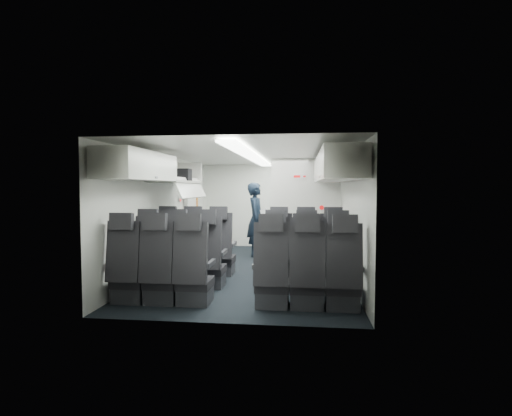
% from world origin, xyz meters
% --- Properties ---
extents(cabin_shell, '(3.41, 6.01, 2.16)m').
position_xyz_m(cabin_shell, '(0.00, 0.00, 1.12)').
color(cabin_shell, black).
rests_on(cabin_shell, ground).
extents(seat_row_front, '(3.33, 0.56, 1.24)m').
position_xyz_m(seat_row_front, '(-0.00, -0.53, 0.40)').
color(seat_row_front, black).
rests_on(seat_row_front, cabin_shell).
extents(seat_row_mid, '(3.33, 0.56, 1.24)m').
position_xyz_m(seat_row_mid, '(-0.00, -1.43, 0.40)').
color(seat_row_mid, black).
rests_on(seat_row_mid, cabin_shell).
extents(seat_row_rear, '(3.33, 0.56, 1.24)m').
position_xyz_m(seat_row_rear, '(-0.00, -2.33, 0.40)').
color(seat_row_rear, black).
rests_on(seat_row_rear, cabin_shell).
extents(overhead_bin_left_rear, '(0.53, 1.80, 0.40)m').
position_xyz_m(overhead_bin_left_rear, '(-1.40, -2.00, 1.86)').
color(overhead_bin_left_rear, silver).
rests_on(overhead_bin_left_rear, cabin_shell).
extents(overhead_bin_left_front_open, '(0.64, 1.70, 0.72)m').
position_xyz_m(overhead_bin_left_front_open, '(-1.44, -0.25, 1.74)').
color(overhead_bin_left_front_open, '#9E9E93').
rests_on(overhead_bin_left_front_open, cabin_shell).
extents(overhead_bin_right_rear, '(0.53, 1.80, 0.40)m').
position_xyz_m(overhead_bin_right_rear, '(1.40, -2.00, 1.86)').
color(overhead_bin_right_rear, silver).
rests_on(overhead_bin_right_rear, cabin_shell).
extents(overhead_bin_right_front, '(0.53, 1.70, 0.40)m').
position_xyz_m(overhead_bin_right_front, '(1.40, -0.25, 1.86)').
color(overhead_bin_right_front, silver).
rests_on(overhead_bin_right_front, cabin_shell).
extents(bulkhead_partition, '(1.40, 0.15, 2.13)m').
position_xyz_m(bulkhead_partition, '(0.98, 0.80, 1.08)').
color(bulkhead_partition, silver).
rests_on(bulkhead_partition, cabin_shell).
extents(galley_unit, '(0.85, 0.52, 1.90)m').
position_xyz_m(galley_unit, '(0.95, 2.72, 0.95)').
color(galley_unit, '#939399').
rests_on(galley_unit, cabin_shell).
extents(boarding_door, '(0.12, 1.27, 1.86)m').
position_xyz_m(boarding_door, '(-1.64, 1.55, 0.95)').
color(boarding_door, silver).
rests_on(boarding_door, cabin_shell).
extents(flight_attendant, '(0.41, 0.61, 1.66)m').
position_xyz_m(flight_attendant, '(-0.12, 1.50, 0.83)').
color(flight_attendant, black).
rests_on(flight_attendant, ground).
extents(carry_on_bag, '(0.40, 0.29, 0.24)m').
position_xyz_m(carry_on_bag, '(-1.37, -0.19, 1.79)').
color(carry_on_bag, black).
rests_on(carry_on_bag, overhead_bin_left_front_open).
extents(papers, '(0.18, 0.03, 0.12)m').
position_xyz_m(papers, '(0.07, 1.45, 1.01)').
color(papers, white).
rests_on(papers, flight_attendant).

